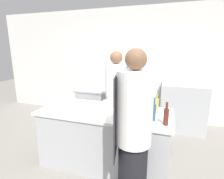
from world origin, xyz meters
TOP-DOWN VIEW (x-y plane):
  - ground_plane at (0.00, 0.00)m, footprint 16.00×16.00m
  - wall_back at (0.00, 2.13)m, footprint 8.00×0.06m
  - prep_counter at (0.00, 0.00)m, footprint 1.99×0.85m
  - pass_counter at (-0.23, 1.27)m, footprint 1.79×0.56m
  - oven_range at (1.23, 1.71)m, footprint 0.94×0.73m
  - chef_at_prep_near at (0.57, -0.68)m, footprint 0.42×0.40m
  - chef_at_stove at (-0.03, 0.69)m, footprint 0.45×0.43m
  - bottle_olive_oil at (0.74, 0.16)m, footprint 0.07×0.07m
  - bottle_vinegar at (0.73, -0.16)m, footprint 0.07×0.07m
  - bottle_wine at (-0.79, -0.05)m, footprint 0.08×0.08m
  - bottle_cooking_oil at (0.89, -0.24)m, footprint 0.06×0.06m
  - bottle_sauce at (0.31, -0.27)m, footprint 0.08×0.08m
  - bowl_mixing_large at (-0.46, -0.21)m, footprint 0.26×0.26m
  - bowl_prep_small at (0.00, 0.22)m, footprint 0.22×0.22m
  - cup at (0.61, 0.22)m, footprint 0.10×0.10m

SIDE VIEW (x-z plane):
  - ground_plane at x=0.00m, z-range 0.00..0.00m
  - prep_counter at x=0.00m, z-range 0.00..0.89m
  - pass_counter at x=-0.23m, z-range 0.00..0.89m
  - oven_range at x=1.23m, z-range 0.00..1.05m
  - chef_at_stove at x=-0.03m, z-range 0.00..1.76m
  - chef_at_prep_near at x=0.57m, z-range 0.00..1.82m
  - bowl_mixing_large at x=-0.46m, z-range 0.89..0.95m
  - cup at x=0.61m, z-range 0.89..0.97m
  - bowl_prep_small at x=0.00m, z-range 0.89..0.98m
  - bottle_wine at x=-0.79m, z-range 0.87..1.09m
  - bottle_olive_oil at x=0.74m, z-range 0.86..1.15m
  - bottle_cooking_oil at x=0.89m, z-range 0.86..1.15m
  - bottle_sauce at x=0.31m, z-range 0.86..1.15m
  - bottle_vinegar at x=0.73m, z-range 0.86..1.17m
  - wall_back at x=0.00m, z-range 0.00..2.80m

